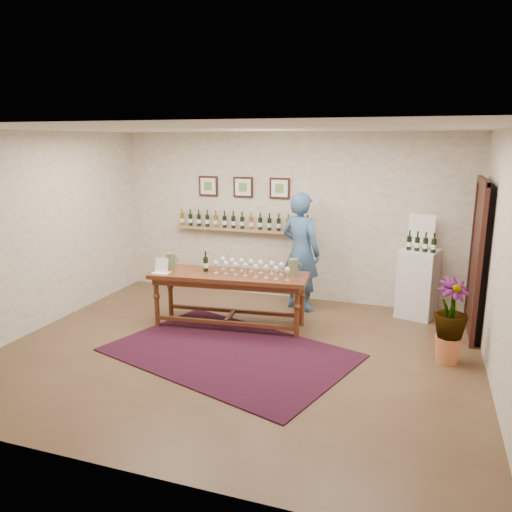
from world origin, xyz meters
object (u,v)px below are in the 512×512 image
(display_pedestal, at_px, (418,283))
(person, at_px, (301,252))
(potted_plant, at_px, (450,322))
(tasting_table, at_px, (229,281))

(display_pedestal, relative_size, person, 0.56)
(display_pedestal, xyz_separation_m, person, (-1.79, -0.25, 0.42))
(potted_plant, relative_size, person, 0.48)
(display_pedestal, bearing_deg, person, -172.15)
(potted_plant, bearing_deg, person, 147.76)
(display_pedestal, height_order, potted_plant, display_pedestal)
(tasting_table, distance_m, person, 1.37)
(potted_plant, bearing_deg, display_pedestal, 103.99)
(tasting_table, height_order, display_pedestal, display_pedestal)
(potted_plant, xyz_separation_m, person, (-2.20, 1.39, 0.41))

